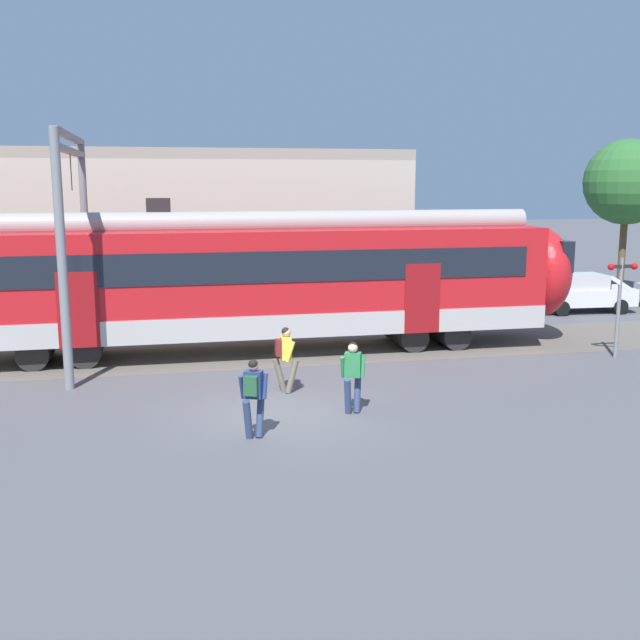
{
  "coord_description": "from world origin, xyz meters",
  "views": [
    {
      "loc": [
        -2.49,
        -16.09,
        5.2
      ],
      "look_at": [
        1.56,
        2.91,
        1.6
      ],
      "focal_mm": 42.0,
      "sensor_mm": 36.0,
      "label": 1
    }
  ],
  "objects": [
    {
      "name": "ground_plane",
      "position": [
        0.0,
        0.0,
        0.0
      ],
      "size": [
        160.0,
        160.0,
        0.0
      ],
      "primitive_type": "plane",
      "color": "#515156"
    },
    {
      "name": "pedestrian_navy",
      "position": [
        -0.76,
        -1.44,
        0.99
      ],
      "size": [
        0.65,
        0.58,
        1.67
      ],
      "color": "navy",
      "rests_on": "ground"
    },
    {
      "name": "pedestrian_yellow",
      "position": [
        0.43,
        1.79,
        0.99
      ],
      "size": [
        0.63,
        0.53,
        1.67
      ],
      "color": "#6B6051",
      "rests_on": "ground"
    },
    {
      "name": "pedestrian_green",
      "position": [
        1.65,
        -0.22,
        0.96
      ],
      "size": [
        0.65,
        0.57,
        1.67
      ],
      "color": "navy",
      "rests_on": "ground"
    },
    {
      "name": "parked_car_white",
      "position": [
        14.08,
        10.93,
        0.78
      ],
      "size": [
        4.08,
        1.92,
        1.54
      ],
      "color": "silver",
      "rests_on": "ground"
    },
    {
      "name": "catenary_gantry",
      "position": [
        -4.9,
        6.46,
        4.31
      ],
      "size": [
        0.24,
        6.64,
        6.53
      ],
      "color": "gray",
      "rests_on": "ground"
    },
    {
      "name": "crossing_signal",
      "position": [
        10.73,
        3.43,
        2.01
      ],
      "size": [
        0.96,
        0.22,
        3.0
      ],
      "color": "gray",
      "rests_on": "ground"
    },
    {
      "name": "background_building",
      "position": [
        -2.94,
        14.01,
        3.21
      ],
      "size": [
        20.08,
        5.0,
        9.2
      ],
      "color": "beige",
      "rests_on": "ground"
    },
    {
      "name": "street_tree_right",
      "position": [
        18.44,
        14.87,
        5.16
      ],
      "size": [
        3.88,
        3.88,
        7.12
      ],
      "color": "brown",
      "rests_on": "ground"
    }
  ]
}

